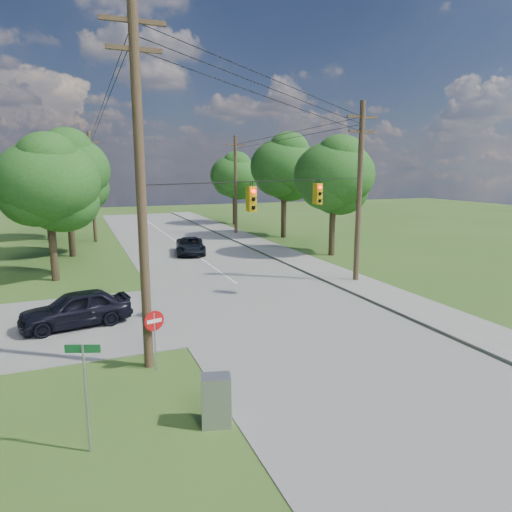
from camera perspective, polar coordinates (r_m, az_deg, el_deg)
name	(u,v)px	position (r m, az deg, el deg)	size (l,w,h in m)	color
ground	(275,351)	(17.47, 2.41, -11.78)	(140.00, 140.00, 0.00)	#31581D
main_road	(271,308)	(22.53, 1.87, -6.46)	(10.00, 100.00, 0.03)	gray
sidewalk_east	(384,293)	(25.83, 15.68, -4.49)	(2.60, 100.00, 0.12)	gray
pole_sw	(141,184)	(15.25, -14.22, 8.68)	(2.00, 0.32, 12.00)	brown
pole_ne	(359,190)	(27.53, 12.79, 7.99)	(2.00, 0.32, 10.50)	brown
pole_north_e	(236,184)	(47.35, -2.56, 8.93)	(2.00, 0.32, 10.00)	brown
pole_north_w	(92,186)	(44.76, -19.80, 8.20)	(2.00, 0.32, 10.00)	brown
power_lines	(219,126)	(27.58, -4.65, 15.89)	(13.93, 29.62, 4.93)	black
traffic_signals	(288,196)	(21.25, 3.97, 7.53)	(4.91, 3.27, 1.05)	gold
tree_w_near	(48,182)	(29.75, -24.61, 8.36)	(6.00, 6.00, 8.40)	#403320
tree_w_mid	(67,171)	(37.71, -22.60, 9.84)	(6.40, 6.40, 9.22)	#403320
tree_w_far	(45,174)	(47.77, -24.88, 9.31)	(6.00, 6.00, 8.73)	#403320
tree_e_near	(334,175)	(35.91, 9.70, 9.97)	(6.20, 6.20, 8.81)	#403320
tree_e_mid	(284,167)	(44.97, 3.55, 11.09)	(6.60, 6.60, 9.64)	#403320
tree_e_far	(234,175)	(55.74, -2.74, 10.04)	(5.80, 5.80, 8.32)	#403320
car_cross_dark	(76,308)	(21.19, -21.58, -6.12)	(1.84, 4.57, 1.56)	black
car_main_north	(190,246)	(36.64, -8.19, 1.27)	(2.17, 4.71, 1.31)	black
control_cabinet	(216,401)	(12.67, -5.01, -17.56)	(0.78, 0.56, 1.40)	gray
do_not_enter_sign	(154,327)	(15.72, -12.58, -8.61)	(0.69, 0.22, 2.10)	gray
street_name_sign	(85,385)	(11.81, -20.56, -14.83)	(0.78, 0.32, 2.75)	gray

